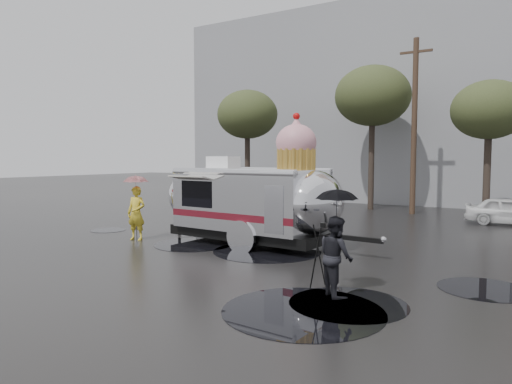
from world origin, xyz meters
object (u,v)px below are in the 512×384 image
Objects in this scene: airstream_trailer at (253,198)px; person_right at (336,256)px; tripod at (323,250)px; person_left at (136,213)px.

person_right is (4.54, -4.15, -0.70)m from airstream_trailer.
airstream_trailer is 5.61m from tripod.
airstream_trailer is 4.24m from person_left.
person_right is at bearing -27.58° from person_left.
airstream_trailer is 4.27× the size of person_left.
airstream_trailer is at bearing 1.88° from person_right.
person_left is at bearing 152.43° from tripod.
airstream_trailer reaches higher than person_right.
airstream_trailer is 5.52× the size of tripod.
person_right is (8.45, -2.64, -0.11)m from person_left.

